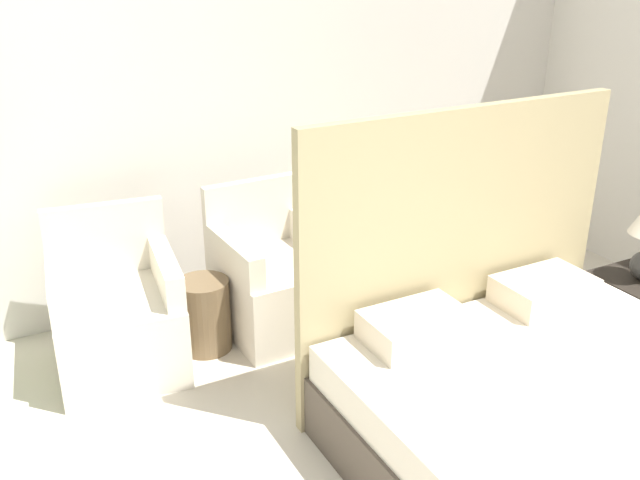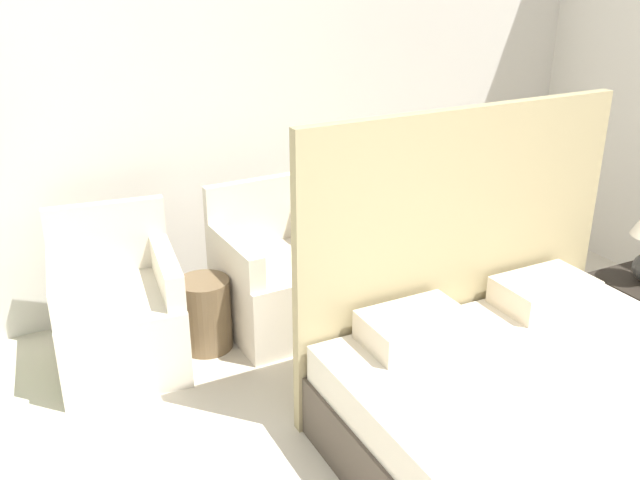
{
  "view_description": "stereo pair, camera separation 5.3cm",
  "coord_description": "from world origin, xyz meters",
  "px_view_note": "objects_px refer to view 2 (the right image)",
  "views": [
    {
      "loc": [
        -1.52,
        -0.34,
        2.22
      ],
      "look_at": [
        0.1,
        2.72,
        0.75
      ],
      "focal_mm": 40.0,
      "sensor_mm": 36.0,
      "label": 1
    },
    {
      "loc": [
        -1.47,
        -0.37,
        2.22
      ],
      "look_at": [
        0.1,
        2.72,
        0.75
      ],
      "focal_mm": 40.0,
      "sensor_mm": 36.0,
      "label": 2
    }
  ],
  "objects_px": {
    "bed": "(577,430)",
    "armchair_near_window_right": "(278,284)",
    "side_table": "(205,314)",
    "armchair_near_window_left": "(119,319)"
  },
  "relations": [
    {
      "from": "armchair_near_window_left",
      "to": "armchair_near_window_right",
      "type": "relative_size",
      "value": 1.0
    },
    {
      "from": "bed",
      "to": "armchair_near_window_right",
      "type": "xyz_separation_m",
      "value": [
        -0.56,
        1.87,
        -0.01
      ]
    },
    {
      "from": "bed",
      "to": "armchair_near_window_left",
      "type": "height_order",
      "value": "bed"
    },
    {
      "from": "bed",
      "to": "armchair_near_window_left",
      "type": "bearing_deg",
      "value": 129.02
    },
    {
      "from": "bed",
      "to": "side_table",
      "type": "bearing_deg",
      "value": 119.49
    },
    {
      "from": "bed",
      "to": "side_table",
      "type": "height_order",
      "value": "bed"
    },
    {
      "from": "armchair_near_window_right",
      "to": "bed",
      "type": "bearing_deg",
      "value": -75.57
    },
    {
      "from": "armchair_near_window_left",
      "to": "side_table",
      "type": "relative_size",
      "value": 2.0
    },
    {
      "from": "bed",
      "to": "armchair_near_window_left",
      "type": "distance_m",
      "value": 2.41
    },
    {
      "from": "bed",
      "to": "side_table",
      "type": "xyz_separation_m",
      "value": [
        -1.04,
        1.83,
        -0.08
      ]
    }
  ]
}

